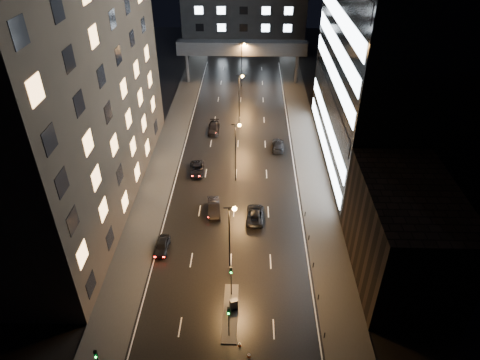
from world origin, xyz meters
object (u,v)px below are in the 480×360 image
at_px(car_away_c, 197,169).
at_px(car_toward_a, 255,215).
at_px(car_toward_b, 278,145).
at_px(utility_cabinet, 234,304).
at_px(car_away_a, 162,246).
at_px(car_away_d, 214,128).
at_px(car_away_b, 214,208).

xyz_separation_m(car_away_c, car_toward_a, (9.49, -11.66, 0.03)).
height_order(car_toward_b, utility_cabinet, utility_cabinet).
xyz_separation_m(car_away_a, car_toward_b, (16.18, 26.58, 0.06)).
bearing_deg(car_away_d, car_away_a, -97.53).
distance_m(car_away_b, utility_cabinet, 17.62).
bearing_deg(car_away_a, car_away_b, 54.19).
height_order(car_away_d, utility_cabinet, utility_cabinet).
height_order(car_away_c, car_toward_a, car_toward_a).
distance_m(car_toward_b, utility_cabinet, 36.47).
bearing_deg(utility_cabinet, car_toward_b, 59.58).
relative_size(car_away_b, utility_cabinet, 3.55).
xyz_separation_m(car_away_b, car_toward_b, (10.13, 18.61, -0.06)).
xyz_separation_m(car_toward_b, utility_cabinet, (-6.59, -35.87, 0.09)).
relative_size(car_away_a, car_away_b, 0.83).
bearing_deg(car_away_d, utility_cabinet, -82.99).
relative_size(car_toward_b, utility_cabinet, 3.74).
xyz_separation_m(car_away_a, car_toward_a, (12.01, 6.65, 0.04)).
bearing_deg(car_toward_b, car_away_d, -25.14).
bearing_deg(car_away_b, car_toward_a, -19.90).
bearing_deg(car_toward_b, car_toward_a, 80.68).
distance_m(car_away_b, car_toward_a, 6.10).
bearing_deg(car_away_c, car_toward_a, -56.83).
distance_m(car_away_b, car_away_d, 24.99).
xyz_separation_m(car_away_d, car_toward_a, (7.87, -26.24, -0.03)).
bearing_deg(car_away_c, car_toward_b, 25.19).
xyz_separation_m(car_away_a, car_away_b, (6.05, 7.97, 0.12)).
height_order(car_away_b, utility_cabinet, car_away_b).
distance_m(car_away_b, car_toward_b, 21.19).
height_order(car_toward_a, car_toward_b, car_toward_b).
relative_size(car_away_a, car_toward_b, 0.78).
bearing_deg(car_away_c, car_away_a, -103.81).
bearing_deg(car_away_d, car_toward_a, -73.67).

